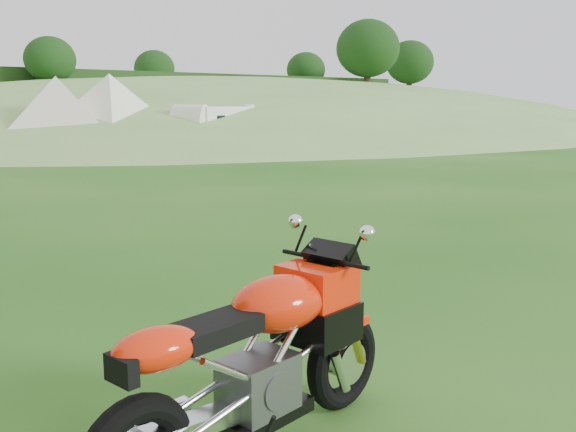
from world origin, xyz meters
TOP-DOWN VIEW (x-y plane):
  - ground at (0.00, 0.00)m, footprint 120.00×120.00m
  - hillside at (24.00, 40.00)m, footprint 80.00×64.00m
  - hedgerow at (24.00, 40.00)m, footprint 36.00×1.20m
  - sport_motorcycle at (-1.35, -1.29)m, footprint 2.22×0.93m
  - tent_mid at (5.00, 21.60)m, footprint 4.26×4.26m
  - tent_right at (7.12, 21.46)m, footprint 4.51×4.51m
  - caravan at (10.78, 19.28)m, footprint 4.48×3.21m

SIDE VIEW (x-z plane):
  - ground at x=0.00m, z-range 0.00..0.00m
  - hillside at x=24.00m, z-range -4.00..4.00m
  - hedgerow at x=24.00m, z-range -4.30..4.30m
  - sport_motorcycle at x=-1.35m, z-range 0.00..1.29m
  - caravan at x=10.78m, z-range 0.00..1.92m
  - tent_mid at x=5.00m, z-range 0.00..2.88m
  - tent_right at x=7.12m, z-range 0.00..2.96m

